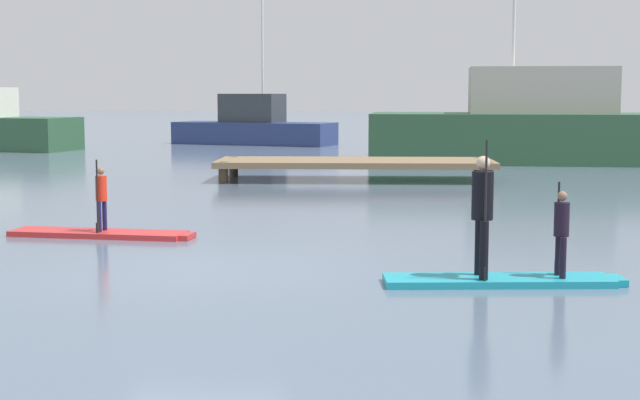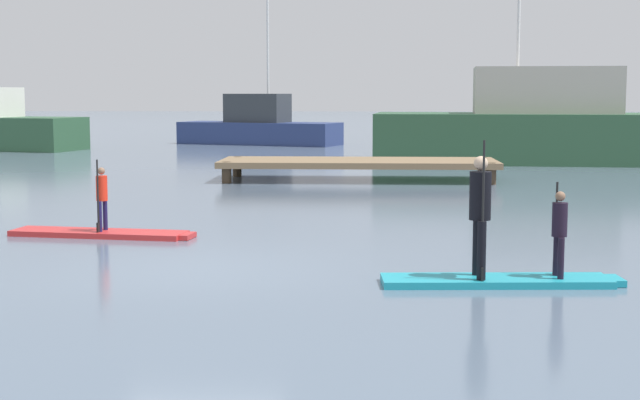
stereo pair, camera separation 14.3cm
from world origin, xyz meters
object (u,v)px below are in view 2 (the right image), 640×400
Objects in this scene: fishing_boat_green_midground at (259,127)px; paddleboard_far at (501,281)px; paddler_child_solo at (102,195)px; paddler_adult at (480,208)px; paddleboard_near at (103,233)px; paddler_child_front at (559,229)px; fishing_boat_white_large at (547,128)px.

paddleboard_far is at bearing -78.04° from fishing_boat_green_midground.
paddler_child_solo is 7.53m from paddler_adult.
fishing_boat_green_midground reaches higher than paddler_adult.
fishing_boat_green_midground is (-7.06, 34.81, -0.15)m from paddler_adult.
fishing_boat_green_midground is (-0.70, 30.78, 0.85)m from paddleboard_near.
fishing_boat_white_large reaches higher than paddler_child_front.
paddler_child_solo is at bearing 149.04° from paddleboard_far.
fishing_boat_white_large is at bearing 79.78° from paddler_child_front.
paddler_adult is 1.13m from paddler_child_front.
paddler_child_solo reaches higher than paddler_child_front.
fishing_boat_green_midground is at bearing 91.31° from paddler_child_solo.
paddler_adult is at bearing -32.32° from paddler_child_solo.
paddler_child_solo reaches higher than paddleboard_near.
paddler_child_solo is 30.80m from fishing_boat_green_midground.
paddleboard_near is 7.60m from paddler_adult.
paddler_child_solo is (0.00, -0.01, 0.71)m from paddleboard_near.
fishing_boat_green_midground is (-8.14, 34.73, 0.14)m from paddler_child_front.
paddler_child_solo reaches higher than paddleboard_far.
paddler_child_solo is 7.80m from paddleboard_far.
paddler_child_solo is at bearing -121.59° from fishing_boat_white_large.
paddler_child_front is 35.67m from fishing_boat_green_midground.
paddleboard_far is at bearing -30.96° from paddler_child_solo.
fishing_boat_green_midground is at bearing 101.46° from paddler_adult.
paddleboard_near is 8.46m from paddler_child_front.
paddler_adult is at bearing -32.38° from paddleboard_near.
paddleboard_near is at bearing 152.06° from paddler_child_front.
paddler_adult is (-0.31, -0.03, 1.00)m from paddleboard_far.
fishing_boat_white_large is at bearing 58.39° from paddleboard_near.
fishing_boat_white_large is at bearing -44.55° from fishing_boat_green_midground.
paddleboard_near is 1.84× the size of paddler_adult.
paddler_adult is 35.52m from fishing_boat_green_midground.
fishing_boat_white_large reaches higher than fishing_boat_green_midground.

